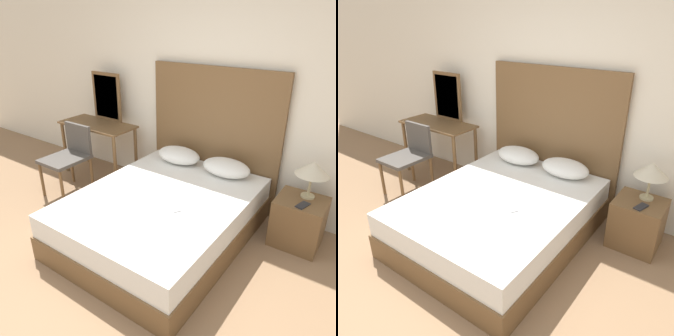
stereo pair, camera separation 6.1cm
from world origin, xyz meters
The scene contains 13 objects.
ground_plane centered at (0.00, 0.00, 0.00)m, with size 16.00×16.00×0.00m, color #8C6B4C.
wall_back centered at (0.00, 2.29, 1.35)m, with size 10.00×0.06×2.70m.
bed centered at (-0.08, 1.24, 0.23)m, with size 1.49×1.91×0.46m.
headboard centered at (-0.08, 2.22, 0.77)m, with size 1.57×0.05×1.54m.
pillow_left centered at (-0.38, 1.98, 0.55)m, with size 0.52×0.33×0.18m.
pillow_right centered at (0.22, 1.98, 0.55)m, with size 0.52×0.33×0.18m.
phone_on_bed centered at (0.14, 1.12, 0.47)m, with size 0.16×0.14×0.01m.
nightstand centered at (1.04, 1.90, 0.24)m, with size 0.44×0.42×0.47m.
table_lamp centered at (1.06, 1.98, 0.76)m, with size 0.30×0.30×0.36m.
phone_on_nightstand centered at (1.07, 1.79, 0.48)m, with size 0.11×0.16×0.01m.
vanity_desk centered at (-1.61, 1.90, 0.61)m, with size 1.03×0.47×0.73m.
vanity_mirror centered at (-1.61, 2.11, 1.05)m, with size 0.47×0.03×0.62m.
chair centered at (-1.57, 1.38, 0.49)m, with size 0.43×0.52×0.83m.
Camera 1 is at (1.52, -0.95, 2.00)m, focal length 35.00 mm.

